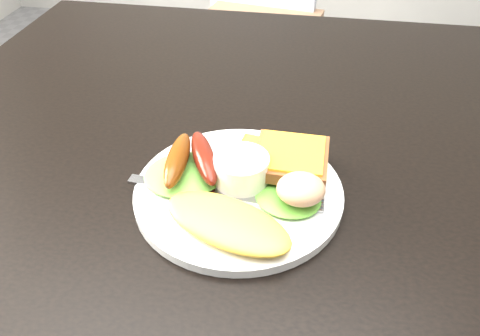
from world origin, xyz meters
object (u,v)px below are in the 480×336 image
at_px(dining_table, 336,139).
at_px(person, 311,3).
at_px(dining_chair, 255,29).
at_px(plate, 239,191).

xyz_separation_m(dining_table, person, (-0.07, 0.71, -0.06)).
height_order(dining_table, dining_chair, dining_table).
relative_size(dining_table, dining_chair, 2.93).
distance_m(dining_table, dining_chair, 1.10).
bearing_deg(person, dining_table, 97.98).
height_order(dining_chair, plate, plate).
distance_m(person, plate, 0.88).
xyz_separation_m(person, plate, (-0.04, -0.87, 0.09)).
distance_m(dining_chair, person, 0.43).
relative_size(dining_chair, plate, 1.76).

